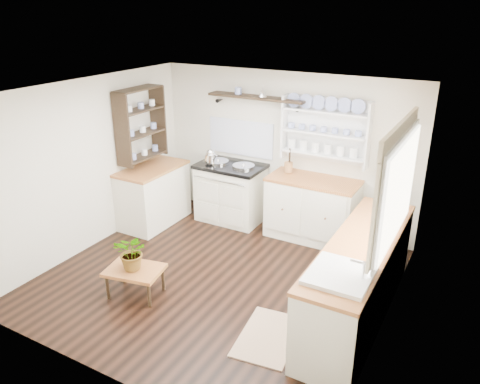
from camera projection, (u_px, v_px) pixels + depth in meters
name	position (u px, v px, depth m)	size (l,w,h in m)	color
floor	(218.00, 278.00, 5.82)	(4.00, 3.80, 0.01)	black
wall_back	(284.00, 150.00, 6.92)	(4.00, 0.02, 2.30)	beige
wall_right	(393.00, 230.00, 4.48)	(0.02, 3.80, 2.30)	beige
wall_left	(90.00, 165.00, 6.29)	(0.02, 3.80, 2.30)	beige
ceiling	(214.00, 92.00, 4.95)	(4.00, 3.80, 0.01)	white
window	(397.00, 184.00, 4.47)	(0.08, 1.55, 1.22)	white
aga_cooker	(231.00, 192.00, 7.24)	(1.01, 0.70, 0.94)	white
back_cabinets	(312.00, 208.00, 6.67)	(1.27, 0.63, 0.90)	white
right_cabinets	(359.00, 279.00, 4.96)	(0.62, 2.43, 0.90)	white
belfast_sink	(339.00, 286.00, 4.22)	(0.55, 0.60, 0.45)	white
left_cabinets	(154.00, 195.00, 7.14)	(0.62, 1.13, 0.90)	white
plate_rack	(327.00, 130.00, 6.45)	(1.20, 0.22, 0.90)	white
high_shelf	(257.00, 98.00, 6.72)	(1.50, 0.29, 0.16)	black
left_shelving	(141.00, 124.00, 6.79)	(0.28, 0.80, 1.05)	black
kettle	(211.00, 156.00, 7.06)	(0.17, 0.17, 0.21)	silver
utensil_crock	(288.00, 167.00, 6.73)	(0.12, 0.12, 0.14)	#956436
center_table	(135.00, 272.00, 5.38)	(0.71, 0.57, 0.34)	brown
potted_plant	(133.00, 252.00, 5.29)	(0.39, 0.34, 0.43)	#3F7233
floor_rug	(268.00, 336.00, 4.78)	(0.55, 0.85, 0.02)	#82644B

